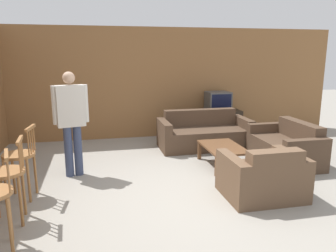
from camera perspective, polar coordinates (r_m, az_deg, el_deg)
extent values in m
plane|color=gray|center=(4.80, 4.29, -12.00)|extent=(24.00, 24.00, 0.00)
cube|color=olive|center=(7.89, -3.08, 7.45)|extent=(9.40, 0.08, 2.60)
cylinder|color=#996638|center=(4.01, -25.84, -13.61)|extent=(0.04, 0.04, 0.61)
cylinder|color=#996638|center=(3.74, -25.77, -15.56)|extent=(0.04, 0.04, 0.61)
cylinder|color=#996638|center=(3.80, -26.08, -6.68)|extent=(0.02, 0.02, 0.34)
cylinder|color=#996638|center=(3.72, -26.07, -7.09)|extent=(0.02, 0.02, 0.34)
cylinder|color=#996638|center=(3.64, -26.05, -7.51)|extent=(0.02, 0.02, 0.34)
cylinder|color=#996638|center=(3.56, -26.03, -7.96)|extent=(0.02, 0.02, 0.34)
cube|color=#996638|center=(3.62, -26.34, -4.53)|extent=(0.12, 0.37, 0.04)
cylinder|color=#996638|center=(4.30, -26.45, -7.23)|extent=(0.47, 0.47, 0.04)
cylinder|color=#996638|center=(4.53, -23.83, -10.42)|extent=(0.04, 0.04, 0.61)
cylinder|color=#996638|center=(4.25, -24.28, -11.97)|extent=(0.04, 0.04, 0.61)
cylinder|color=#996638|center=(4.34, -24.02, -4.22)|extent=(0.02, 0.02, 0.34)
cylinder|color=#996638|center=(4.25, -24.15, -4.54)|extent=(0.02, 0.02, 0.34)
cylinder|color=#996638|center=(4.17, -24.29, -4.87)|extent=(0.02, 0.02, 0.34)
cylinder|color=#996638|center=(4.09, -24.43, -5.22)|extent=(0.02, 0.02, 0.34)
cube|color=#996638|center=(4.17, -24.45, -2.27)|extent=(0.07, 0.37, 0.04)
cylinder|color=#996638|center=(4.94, -24.58, -4.58)|extent=(0.48, 0.48, 0.04)
cylinder|color=#996638|center=(5.22, -25.31, -7.53)|extent=(0.04, 0.04, 0.61)
cylinder|color=#996638|center=(4.96, -26.47, -8.70)|extent=(0.04, 0.04, 0.61)
cylinder|color=#996638|center=(5.13, -22.09, -7.60)|extent=(0.04, 0.04, 0.61)
cylinder|color=#996638|center=(4.86, -23.09, -8.80)|extent=(0.04, 0.04, 0.61)
cylinder|color=#996638|center=(4.95, -22.29, -2.08)|extent=(0.02, 0.02, 0.34)
cylinder|color=#996638|center=(4.87, -22.57, -2.33)|extent=(0.02, 0.02, 0.34)
cylinder|color=#996638|center=(4.79, -22.86, -2.59)|extent=(0.02, 0.02, 0.34)
cylinder|color=#996638|center=(4.71, -23.16, -2.86)|extent=(0.02, 0.02, 0.34)
cube|color=#996638|center=(4.79, -22.90, -0.32)|extent=(0.08, 0.37, 0.04)
cube|color=#4C3828|center=(7.10, 6.34, -2.10)|extent=(1.61, 0.90, 0.42)
cube|color=#4C3828|center=(7.33, 5.56, 1.52)|extent=(1.61, 0.22, 0.36)
cube|color=#4C3828|center=(6.85, -0.67, -1.71)|extent=(0.16, 0.90, 0.62)
cube|color=#4C3828|center=(7.40, 12.85, -0.95)|extent=(0.16, 0.90, 0.62)
cube|color=brown|center=(4.89, 15.95, -9.32)|extent=(0.74, 0.86, 0.42)
cube|color=brown|center=(4.50, 18.15, -6.18)|extent=(0.74, 0.22, 0.34)
cube|color=brown|center=(5.08, 20.55, -7.68)|extent=(0.16, 0.86, 0.61)
cube|color=brown|center=(4.67, 11.06, -8.89)|extent=(0.16, 0.86, 0.61)
cube|color=#4C3828|center=(6.51, 19.54, -4.11)|extent=(0.83, 1.16, 0.42)
cube|color=#4C3828|center=(6.58, 22.03, -0.73)|extent=(0.22, 1.16, 0.33)
cube|color=#4C3828|center=(7.03, 16.78, -1.94)|extent=(0.83, 0.16, 0.61)
cube|color=#4C3828|center=(5.96, 22.92, -4.96)|extent=(0.83, 0.16, 0.61)
cube|color=brown|center=(5.95, 9.54, -3.64)|extent=(0.65, 1.02, 0.04)
cube|color=brown|center=(5.49, 8.52, -7.02)|extent=(0.06, 0.06, 0.34)
cube|color=brown|center=(5.71, 13.89, -6.48)|extent=(0.06, 0.06, 0.34)
cube|color=brown|center=(6.33, 5.50, -4.29)|extent=(0.06, 0.06, 0.34)
cube|color=brown|center=(6.52, 10.27, -3.93)|extent=(0.06, 0.06, 0.34)
cube|color=#2D2319|center=(8.09, 8.56, 0.44)|extent=(1.12, 0.49, 0.65)
cube|color=#4C4C4C|center=(7.99, 8.69, 4.30)|extent=(0.55, 0.47, 0.46)
cube|color=black|center=(7.77, 9.32, 4.05)|extent=(0.48, 0.01, 0.39)
cylinder|color=#384260|center=(5.61, -16.92, -4.30)|extent=(0.13, 0.13, 0.84)
cylinder|color=#384260|center=(5.63, -15.39, -4.14)|extent=(0.13, 0.13, 0.84)
cube|color=beige|center=(5.46, -16.62, 3.37)|extent=(0.46, 0.26, 0.66)
cylinder|color=beige|center=(5.43, -19.13, 3.43)|extent=(0.09, 0.09, 0.61)
cylinder|color=beige|center=(5.50, -14.18, 3.84)|extent=(0.09, 0.09, 0.61)
sphere|color=tan|center=(5.41, -16.92, 8.05)|extent=(0.19, 0.19, 0.19)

